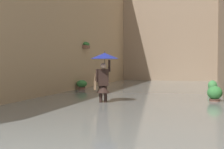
# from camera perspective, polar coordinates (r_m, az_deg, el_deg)

# --- Properties ---
(ground_plane) EXTENTS (60.00, 60.00, 0.00)m
(ground_plane) POSITION_cam_1_polar(r_m,az_deg,el_deg) (15.15, 4.21, -4.28)
(ground_plane) COLOR slate
(flood_water) EXTENTS (8.28, 29.93, 0.20)m
(flood_water) POSITION_cam_1_polar(r_m,az_deg,el_deg) (15.14, 4.21, -3.90)
(flood_water) COLOR slate
(flood_water) RESTS_ON ground_plane
(building_facade_far) EXTENTS (11.08, 1.80, 11.27)m
(building_facade_far) POSITION_cam_1_polar(r_m,az_deg,el_deg) (28.03, 9.99, 10.22)
(building_facade_far) COLOR gray
(building_facade_far) RESTS_ON ground_plane
(person_wading) EXTENTS (1.05, 1.05, 2.11)m
(person_wading) POSITION_cam_1_polar(r_m,az_deg,el_deg) (12.23, -1.40, 1.19)
(person_wading) COLOR #4C4233
(person_wading) RESTS_ON ground_plane
(potted_plant_mid_left) EXTENTS (0.46, 0.46, 0.78)m
(potted_plant_mid_left) POSITION_cam_1_polar(r_m,az_deg,el_deg) (17.25, 16.93, -2.22)
(potted_plant_mid_left) COLOR brown
(potted_plant_mid_left) RESTS_ON ground_plane
(potted_plant_mid_right) EXTENTS (0.57, 0.57, 0.72)m
(potted_plant_mid_right) POSITION_cam_1_polar(r_m,az_deg,el_deg) (17.98, -5.22, -1.90)
(potted_plant_mid_right) COLOR brown
(potted_plant_mid_right) RESTS_ON ground_plane
(potted_plant_near_left) EXTENTS (0.57, 0.57, 0.79)m
(potted_plant_near_left) POSITION_cam_1_polar(r_m,az_deg,el_deg) (13.25, 17.28, -3.37)
(potted_plant_near_left) COLOR brown
(potted_plant_near_left) RESTS_ON ground_plane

